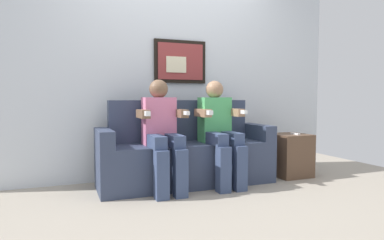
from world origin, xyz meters
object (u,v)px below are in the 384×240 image
side_table_right (290,155)px  person_on_left (162,130)px  spare_remote_on_table (295,134)px  couch (186,155)px  person_on_right (219,128)px

side_table_right → person_on_left: bearing=-177.8°
spare_remote_on_table → couch: bearing=172.2°
couch → person_on_right: (0.31, -0.17, 0.29)m
person_on_right → side_table_right: bearing=3.6°
person_on_left → side_table_right: (1.59, 0.06, -0.36)m
person_on_left → side_table_right: size_ratio=2.22×
person_on_right → side_table_right: 1.03m
person_on_left → spare_remote_on_table: 1.61m
spare_remote_on_table → person_on_right: bearing=179.4°
person_on_right → spare_remote_on_table: (0.98, -0.01, -0.10)m
couch → side_table_right: (1.28, -0.11, -0.06)m
person_on_right → spare_remote_on_table: bearing=-0.6°
side_table_right → spare_remote_on_table: 0.27m
person_on_left → couch: bearing=28.1°
person_on_left → person_on_right: (0.63, 0.00, 0.00)m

